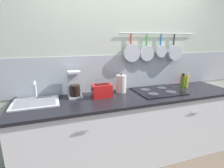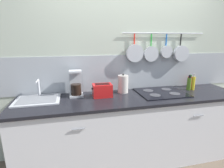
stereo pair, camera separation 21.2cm
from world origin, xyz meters
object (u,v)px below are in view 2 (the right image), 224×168
bottle_hot_sauce (190,81)px  coffee_maker (76,85)px  bottle_cooking_wine (193,83)px  kettle (123,84)px  bottle_dish_soap (189,83)px  toaster (102,90)px

bottle_hot_sauce → coffee_maker: bearing=-178.5°
coffee_maker → bottle_cooking_wine: coffee_maker is taller
coffee_maker → kettle: 0.63m
bottle_dish_soap → bottle_cooking_wine: bearing=-8.7°
bottle_dish_soap → bottle_cooking_wine: (0.06, -0.01, 0.01)m
bottle_dish_soap → bottle_cooking_wine: size_ratio=0.91×
toaster → bottle_dish_soap: (1.26, 0.02, 0.01)m
bottle_cooking_wine → kettle: bearing=174.0°
coffee_maker → toaster: bearing=-21.6°
kettle → bottle_hot_sauce: kettle is taller
kettle → bottle_dish_soap: 0.96m
coffee_maker → bottle_hot_sauce: coffee_maker is taller
toaster → bottle_cooking_wine: bearing=0.3°
toaster → bottle_cooking_wine: bottle_cooking_wine is taller
bottle_dish_soap → bottle_cooking_wine: bottle_cooking_wine is taller
bottle_cooking_wine → bottle_hot_sauce: 0.18m
bottle_dish_soap → bottle_hot_sauce: (0.13, 0.16, -0.01)m
coffee_maker → bottle_hot_sauce: bearing=1.5°
toaster → kettle: (0.31, 0.11, 0.04)m
bottle_hot_sauce → kettle: bearing=-176.9°
bottle_dish_soap → bottle_hot_sauce: 0.21m
toaster → bottle_cooking_wine: 1.33m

